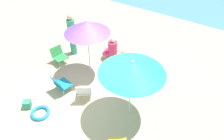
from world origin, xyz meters
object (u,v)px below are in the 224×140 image
Objects in this scene: umbrella_teal at (132,68)px; person_b at (123,61)px; beach_bag at (27,104)px; beach_chair_b at (60,84)px; person_a at (72,34)px; person_c at (112,48)px; umbrella_purple at (87,27)px; beach_chair_c at (84,91)px; beach_chair_d at (59,55)px; swim_ring at (40,113)px.

person_b is (-1.18, 1.57, -1.30)m from umbrella_teal.
beach_bag is at bearing 121.22° from person_b.
beach_bag is at bearing 171.88° from beach_chair_b.
person_c is at bearing 92.28° from person_a.
umbrella_purple is 2.20× the size of person_c.
beach_chair_c is at bearing -59.54° from umbrella_purple.
umbrella_teal is at bearing -68.18° from beach_chair_b.
beach_chair_c is (0.69, -1.17, -1.47)m from umbrella_purple.
person_b reaches higher than beach_chair_c.
beach_chair_d is at bearing -172.10° from umbrella_purple.
umbrella_purple reaches higher than swim_ring.
beach_chair_b is at bearing 69.79° from person_c.
beach_chair_b is 2.31m from person_b.
swim_ring is at bearing 129.30° from person_b.
person_a reaches higher than beach_chair_d.
beach_chair_b is at bearing -169.46° from umbrella_teal.
swim_ring is at bearing -91.14° from umbrella_purple.
umbrella_purple is 2.00m from beach_chair_c.
beach_chair_d is 2.30× the size of beach_bag.
beach_bag is (-1.53, -3.10, -0.32)m from person_b.
person_c is (-0.49, 2.27, 0.11)m from beach_chair_c.
beach_chair_c is 1.20× the size of swim_ring.
beach_chair_d is 2.57m from swim_ring.
beach_chair_b is 0.99× the size of beach_chair_d.
beach_chair_b is at bearing 97.21° from swim_ring.
beach_chair_c is at bearing -169.03° from umbrella_teal.
umbrella_purple is 1.76m from person_c.
beach_bag is at bearing -3.80° from person_a.
swim_ring is (-0.05, -2.39, -1.78)m from umbrella_purple.
umbrella_teal reaches higher than swim_ring.
umbrella_teal is 2.02m from beach_chair_c.
beach_chair_d is 2.46m from person_b.
person_b reaches higher than beach_chair_b.
umbrella_purple is 1.71m from person_a.
person_a is 1.77× the size of person_c.
swim_ring is at bearing -161.52° from beach_chair_b.
umbrella_purple is (-2.14, 0.89, 0.09)m from umbrella_teal.
beach_chair_d reaches higher than swim_ring.
umbrella_purple is 2.98m from swim_ring.
person_a is at bearing 14.81° from beach_chair_c.
beach_chair_d is 2.01m from person_c.
umbrella_teal is at bearing -175.70° from person_b.
beach_chair_c is at bearing -68.89° from beach_chair_b.
beach_chair_d is at bearing 56.83° from beach_chair_b.
beach_chair_b reaches higher than beach_bag.
beach_chair_d is 2.37m from beach_bag.
person_a reaches higher than beach_bag.
person_b is at bearing 63.71° from beach_bag.
person_c is (1.54, 1.29, 0.13)m from beach_chair_d.
person_c is at bearing -21.35° from beach_chair_c.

